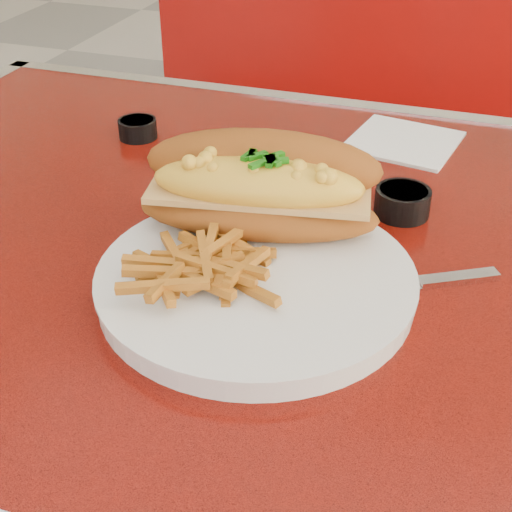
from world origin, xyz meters
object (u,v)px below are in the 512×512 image
(dinner_plate, at_px, (256,281))
(fork, at_px, (211,245))
(booth_bench_far, at_px, (381,241))
(sauce_cup_right, at_px, (403,201))
(knife, at_px, (409,285))
(gravy_ramekin, at_px, (249,169))
(sauce_cup_left, at_px, (138,128))
(diner_table, at_px, (283,355))
(mac_hoagie, at_px, (260,187))

(dinner_plate, distance_m, fork, 0.07)
(booth_bench_far, relative_size, fork, 9.33)
(sauce_cup_right, distance_m, knife, 0.14)
(knife, bearing_deg, sauce_cup_right, 71.89)
(booth_bench_far, relative_size, gravy_ramekin, 12.46)
(fork, relative_size, knife, 0.65)
(sauce_cup_left, distance_m, sauce_cup_right, 0.38)
(diner_table, relative_size, sauce_cup_left, 23.40)
(diner_table, height_order, sauce_cup_right, sauce_cup_right)
(gravy_ramekin, bearing_deg, fork, -84.21)
(mac_hoagie, bearing_deg, sauce_cup_right, 29.86)
(diner_table, distance_m, fork, 0.20)
(mac_hoagie, xyz_separation_m, sauce_cup_left, (-0.24, 0.20, -0.05))
(fork, bearing_deg, sauce_cup_left, 33.06)
(fork, relative_size, sauce_cup_right, 1.73)
(dinner_plate, bearing_deg, fork, 150.73)
(diner_table, height_order, fork, fork)
(diner_table, height_order, sauce_cup_left, sauce_cup_left)
(booth_bench_far, bearing_deg, diner_table, -90.00)
(dinner_plate, xyz_separation_m, mac_hoagie, (-0.02, 0.08, 0.05))
(knife, bearing_deg, mac_hoagie, 139.27)
(fork, xyz_separation_m, sauce_cup_left, (-0.21, 0.25, -0.01))
(knife, bearing_deg, dinner_plate, 171.09)
(sauce_cup_right, bearing_deg, sauce_cup_left, 165.53)
(mac_hoagie, bearing_deg, diner_table, 25.37)
(fork, height_order, sauce_cup_right, sauce_cup_right)
(booth_bench_far, distance_m, fork, 1.01)
(booth_bench_far, xyz_separation_m, sauce_cup_left, (-0.27, -0.62, 0.50))
(mac_hoagie, distance_m, fork, 0.08)
(dinner_plate, height_order, fork, dinner_plate)
(diner_table, xyz_separation_m, dinner_plate, (-0.00, -0.10, 0.17))
(mac_hoagie, height_order, fork, mac_hoagie)
(sauce_cup_right, xyz_separation_m, knife, (0.03, -0.14, -0.01))
(gravy_ramekin, bearing_deg, mac_hoagie, -66.11)
(diner_table, relative_size, sauce_cup_right, 16.57)
(dinner_plate, bearing_deg, mac_hoagie, 106.05)
(mac_hoagie, xyz_separation_m, fork, (-0.03, -0.05, -0.05))
(mac_hoagie, relative_size, gravy_ramekin, 2.67)
(mac_hoagie, height_order, gravy_ramekin, mac_hoagie)
(diner_table, bearing_deg, sauce_cup_right, 40.72)
(dinner_plate, height_order, knife, dinner_plate)
(fork, distance_m, sauce_cup_right, 0.23)
(booth_bench_far, bearing_deg, dinner_plate, -90.03)
(mac_hoagie, height_order, knife, mac_hoagie)
(booth_bench_far, xyz_separation_m, sauce_cup_right, (0.11, -0.72, 0.50))
(booth_bench_far, distance_m, mac_hoagie, 0.99)
(gravy_ramekin, xyz_separation_m, sauce_cup_left, (-0.19, 0.09, -0.01))
(fork, relative_size, gravy_ramekin, 1.34)
(gravy_ramekin, distance_m, knife, 0.26)
(gravy_ramekin, bearing_deg, knife, -34.70)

